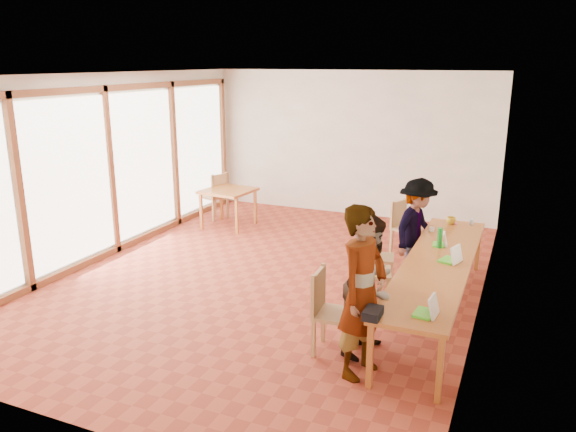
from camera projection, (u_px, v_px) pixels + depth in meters
name	position (u px, v px, depth m)	size (l,w,h in m)	color
ground	(272.00, 276.00, 8.57)	(8.00, 8.00, 0.00)	#9C3C25
wall_back	(352.00, 144.00, 11.71)	(6.00, 0.10, 3.00)	white
wall_front	(67.00, 272.00, 4.62)	(6.00, 0.10, 3.00)	white
wall_right	(488.00, 200.00, 7.02)	(0.10, 8.00, 3.00)	white
window_wall	(109.00, 166.00, 9.29)	(0.10, 8.00, 3.00)	white
ceiling	(270.00, 73.00, 7.76)	(6.00, 8.00, 0.04)	white
communal_table	(438.00, 264.00, 7.06)	(0.80, 4.00, 0.75)	#BF602A
side_table	(228.00, 193.00, 10.98)	(0.90, 0.90, 0.75)	#BF602A
chair_near	(327.00, 302.00, 6.23)	(0.47, 0.47, 0.51)	tan
chair_mid	(365.00, 262.00, 7.38)	(0.58, 0.58, 0.54)	tan
chair_far	(373.00, 249.00, 8.13)	(0.49, 0.49, 0.47)	tan
chair_empty	(402.00, 221.00, 9.55)	(0.54, 0.54, 0.47)	tan
chair_spare	(217.00, 191.00, 11.53)	(0.57, 0.57, 0.51)	tan
person_near	(363.00, 292.00, 5.69)	(0.67, 0.44, 1.82)	gray
person_mid	(371.00, 285.00, 6.17)	(0.77, 0.60, 1.59)	gray
person_far	(417.00, 229.00, 8.31)	(0.99, 0.57, 1.53)	gray
laptop_near	(429.00, 310.00, 5.53)	(0.24, 0.27, 0.21)	#50DA29
laptop_mid	(452.00, 257.00, 6.99)	(0.30, 0.31, 0.22)	#50DA29
laptop_far	(442.00, 242.00, 7.62)	(0.21, 0.24, 0.19)	#50DA29
yellow_mug	(451.00, 221.00, 8.62)	(0.14, 0.14, 0.11)	gold
green_bottle	(440.00, 238.00, 7.51)	(0.07, 0.07, 0.28)	#178226
clear_glass	(471.00, 222.00, 8.59)	(0.07, 0.07, 0.09)	silver
condiment_cup	(432.00, 229.00, 8.28)	(0.08, 0.08, 0.06)	white
pink_phone	(455.00, 223.00, 8.66)	(0.05, 0.10, 0.01)	#D14594
black_pouch	(373.00, 313.00, 5.49)	(0.16, 0.26, 0.09)	black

